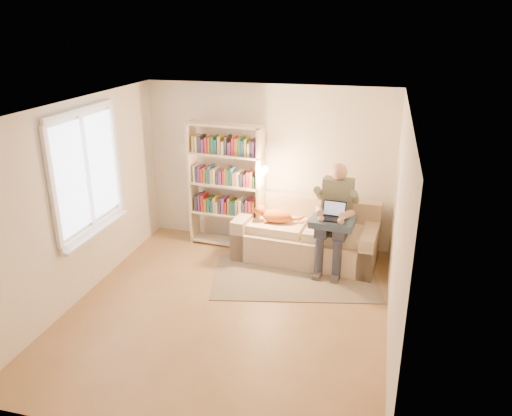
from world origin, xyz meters
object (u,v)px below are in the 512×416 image
(person, at_px, (335,212))
(bookshelf, at_px, (226,180))
(sofa, at_px, (306,238))
(laptop, at_px, (336,215))
(cat, at_px, (272,215))

(person, relative_size, bookshelf, 0.77)
(sofa, distance_m, person, 0.73)
(laptop, relative_size, bookshelf, 0.17)
(sofa, relative_size, person, 1.41)
(sofa, distance_m, laptop, 0.81)
(person, relative_size, laptop, 4.43)
(sofa, height_order, person, person)
(laptop, bearing_deg, bookshelf, 169.55)
(sofa, xyz_separation_m, cat, (-0.53, -0.09, 0.36))
(cat, xyz_separation_m, bookshelf, (-0.81, 0.24, 0.43))
(person, xyz_separation_m, cat, (-0.96, 0.11, -0.19))
(person, height_order, cat, person)
(sofa, xyz_separation_m, laptop, (0.46, -0.35, 0.57))
(sofa, relative_size, cat, 3.10)
(cat, bearing_deg, laptop, -9.57)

